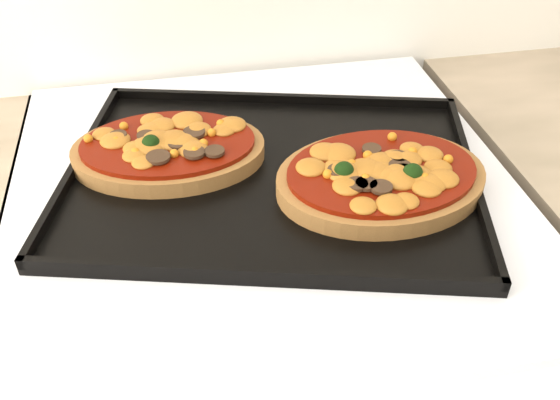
{
  "coord_description": "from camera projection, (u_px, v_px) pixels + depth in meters",
  "views": [
    {
      "loc": [
        -0.11,
        1.13,
        1.35
      ],
      "look_at": [
        -0.01,
        1.66,
        0.92
      ],
      "focal_mm": 40.0,
      "sensor_mm": 36.0,
      "label": 1
    }
  ],
  "objects": [
    {
      "name": "baking_tray",
      "position": [
        272.0,
        173.0,
        0.73
      ],
      "size": [
        0.54,
        0.46,
        0.02
      ],
      "primitive_type": "cube",
      "rotation": [
        0.0,
        0.0,
        -0.26
      ],
      "color": "black",
      "rests_on": "stove"
    },
    {
      "name": "pizza_left",
      "position": [
        168.0,
        148.0,
        0.74
      ],
      "size": [
        0.24,
        0.18,
        0.03
      ],
      "primitive_type": null,
      "rotation": [
        0.0,
        0.0,
        -0.09
      ],
      "color": "#A9693A",
      "rests_on": "baking_tray"
    },
    {
      "name": "pizza_right",
      "position": [
        381.0,
        176.0,
        0.7
      ],
      "size": [
        0.25,
        0.19,
        0.03
      ],
      "primitive_type": null,
      "rotation": [
        0.0,
        0.0,
        0.04
      ],
      "color": "#A9693A",
      "rests_on": "baking_tray"
    }
  ]
}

